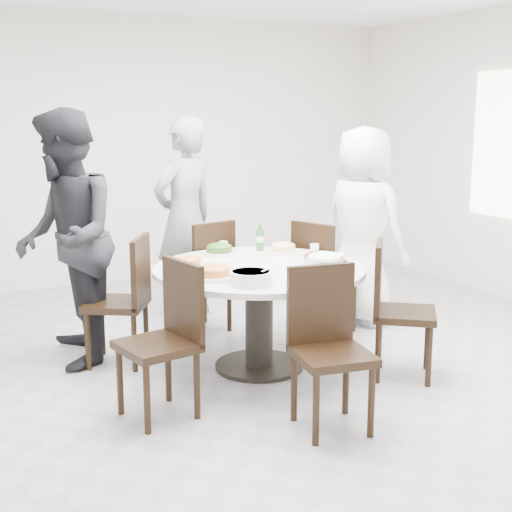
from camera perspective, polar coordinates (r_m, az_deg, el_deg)
name	(u,v)px	position (r m, az deg, el deg)	size (l,w,h in m)	color
floor	(260,364)	(5.32, 0.34, -8.62)	(6.00, 6.00, 0.01)	#A6A6AB
wall_back	(134,151)	(7.79, -9.75, 8.28)	(6.00, 0.01, 2.80)	white
dining_table	(259,318)	(5.13, 0.25, -4.98)	(1.50, 1.50, 0.75)	silver
chair_ne	(326,277)	(5.95, 5.62, -1.67)	(0.42, 0.42, 0.95)	black
chair_n	(200,276)	(5.97, -4.47, -1.60)	(0.42, 0.42, 0.95)	black
chair_nw	(116,301)	(5.30, -11.11, -3.53)	(0.42, 0.42, 0.95)	black
chair_sw	(157,342)	(4.34, -7.93, -6.85)	(0.42, 0.42, 0.95)	black
chair_s	(333,352)	(4.16, 6.16, -7.62)	(0.42, 0.42, 0.95)	black
chair_se	(405,311)	(5.05, 11.82, -4.31)	(0.42, 0.42, 0.95)	black
diner_right	(362,226)	(6.22, 8.51, 2.38)	(0.83, 0.54, 1.70)	white
diner_middle	(185,219)	(6.34, -5.72, 2.99)	(0.65, 0.43, 1.78)	black
diner_left	(66,239)	(5.29, -14.96, 1.31)	(0.90, 0.70, 1.86)	black
dish_greens	(219,251)	(5.44, -2.96, 0.41)	(0.25, 0.25, 0.07)	white
dish_pale	(283,250)	(5.48, 2.20, 0.50)	(0.24, 0.24, 0.06)	white
dish_orange	(188,264)	(4.99, -5.46, -0.67)	(0.24, 0.24, 0.06)	white
dish_redbrown	(320,260)	(5.09, 5.16, -0.34)	(0.31, 0.31, 0.08)	white
dish_tofu	(213,273)	(4.69, -3.43, -1.37)	(0.29, 0.29, 0.08)	white
rice_bowl	(325,267)	(4.76, 5.56, -0.91)	(0.29, 0.29, 0.12)	silver
soup_bowl	(251,278)	(4.54, -0.42, -1.74)	(0.27, 0.27, 0.08)	white
beverage_bottle	(260,237)	(5.59, 0.34, 1.52)	(0.06, 0.06, 0.21)	#286529
tea_cups	(217,246)	(5.59, -3.15, 0.80)	(0.07, 0.07, 0.08)	white
chopsticks	(223,251)	(5.58, -2.65, 0.43)	(0.24, 0.04, 0.01)	tan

